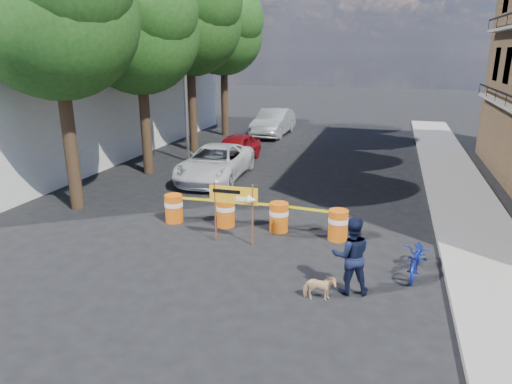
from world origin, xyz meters
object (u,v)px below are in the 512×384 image
Objects in this scene: suv_white at (215,163)px; dog at (319,288)px; barrel_far_left at (174,208)px; bicycle at (419,242)px; barrel_mid_right at (279,217)px; barrel_far_right at (338,224)px; sedan_red at (235,149)px; sedan_silver at (274,122)px; detour_sign at (239,200)px; barrel_mid_left at (226,212)px; pedestrian at (351,256)px.

dog is at bearing -58.36° from suv_white.
barrel_far_left is 7.49m from bicycle.
dog is (1.80, -3.66, -0.17)m from barrel_mid_right.
barrel_far_right is (5.20, 0.02, 0.00)m from barrel_far_left.
barrel_far_left is 1.26× the size of dog.
sedan_red is (-0.76, 8.33, 0.21)m from barrel_far_left.
sedan_silver is (-8.12, 17.67, -0.02)m from bicycle.
detour_sign is at bearing -65.29° from suv_white.
detour_sign is at bearing -22.90° from barrel_far_left.
barrel_mid_left is 0.50× the size of detour_sign.
detour_sign is at bearing 38.39° from dog.
barrel_far_left is 8.37m from sedan_red.
bicycle is 2.89m from dog.
bicycle is 19.45m from sedan_silver.
barrel_far_left is 1.00× the size of barrel_mid_right.
sedan_silver is (-4.22, 15.92, 0.37)m from barrel_mid_right.
sedan_red is (-2.48, 8.22, 0.21)m from barrel_mid_left.
suv_white is at bearing -84.15° from sedan_red.
suv_white is (-7.91, 6.77, -0.15)m from bicycle.
bicycle reaches higher than dog.
barrel_mid_left is 0.23× the size of sedan_red.
bicycle reaches higher than barrel_far_left.
pedestrian is at bearing -53.87° from suv_white.
barrel_far_left is at bearing -85.95° from sedan_silver.
dog is at bearing -33.87° from barrel_far_left.
sedan_red is at bearing 117.06° from barrel_mid_right.
barrel_mid_left is at bearing -178.30° from barrel_mid_right.
barrel_far_left is at bearing 156.02° from detour_sign.
dog is at bearing -127.99° from bicycle.
bicycle is (7.31, -1.59, 0.39)m from barrel_far_left.
barrel_far_left and barrel_mid_right have the same top height.
sedan_red is at bearing 106.80° from barrel_mid_left.
barrel_far_right is 2.97m from detour_sign.
barrel_mid_right is at bearing -60.04° from sedan_red.
barrel_mid_left and barrel_far_right have the same top height.
barrel_mid_left is 3.48m from barrel_far_right.
dog is at bearing 29.09° from pedestrian.
detour_sign is at bearing -123.52° from barrel_mid_right.
bicycle reaches higher than suv_white.
detour_sign is 1.04× the size of bicycle.
sedan_red reaches higher than barrel_far_left.
sedan_silver is at bearing 99.00° from barrel_mid_left.
sedan_red is (-6.57, 11.27, -0.22)m from pedestrian.
suv_white is 0.99× the size of sedan_silver.
barrel_far_right is at bearing 21.78° from detour_sign.
barrel_far_right is 2.68m from bicycle.
barrel_mid_right is 3.94m from pedestrian.
sedan_silver reaches higher than barrel_far_left.
dog is at bearing -89.82° from barrel_far_right.
suv_white is (-4.01, 5.02, 0.24)m from barrel_mid_right.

